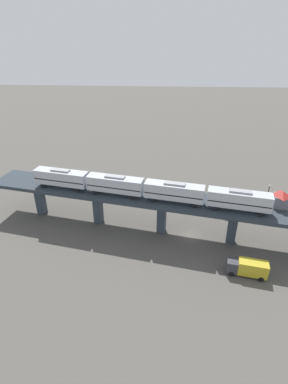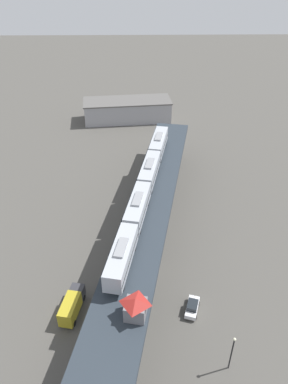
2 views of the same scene
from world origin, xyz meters
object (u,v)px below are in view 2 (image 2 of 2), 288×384
Objects in this scene: warehouse_building at (127,110)px; street_car_white at (192,307)px; signal_hut at (136,307)px; delivery_truck at (72,305)px; street_lamp at (232,351)px; subway_train at (144,188)px.

street_car_white is at bearing -81.26° from warehouse_building.
delivery_truck is at bearing 143.98° from signal_hut.
warehouse_building is at bearing 100.28° from street_lamp.
street_lamp is at bearing -68.85° from subway_train.
signal_hut is 0.13× the size of warehouse_building.
subway_train reaches higher than street_car_white.
subway_train is 10.43× the size of street_car_white.
signal_hut is at bearing -93.40° from subway_train.
signal_hut is 0.51× the size of delivery_truck.
signal_hut reaches higher than street_car_white.
signal_hut is (-1.62, -27.31, -0.74)m from subway_train.
street_lamp is at bearing -68.29° from street_car_white.
signal_hut is 15.27m from street_car_white.
street_car_white is 79.10m from warehouse_building.
street_car_white is 0.16× the size of warehouse_building.
warehouse_building reaches higher than delivery_truck.
street_car_white is 19.61m from delivery_truck.
street_car_white is at bearing -69.13° from subway_train.
signal_hut is at bearing 169.32° from street_lamp.
subway_train is 27.36m from signal_hut.
subway_train is 59.03m from warehouse_building.
subway_train reaches higher than delivery_truck.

